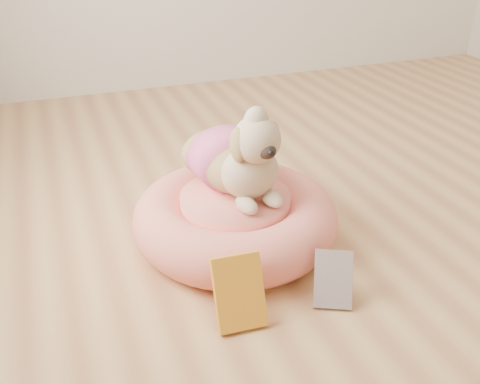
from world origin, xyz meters
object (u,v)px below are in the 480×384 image
object	(u,v)px
pet_bed	(235,218)
dog	(236,143)
book_white	(333,279)
book_yellow	(239,292)

from	to	relation	value
pet_bed	dog	xyz separation A→B (m)	(0.02, 0.04, 0.28)
pet_bed	dog	world-z (taller)	dog
pet_bed	book_white	size ratio (longest dim) A/B	4.14
pet_bed	book_white	distance (m)	0.46
dog	book_white	xyz separation A→B (m)	(0.15, -0.47, -0.29)
pet_bed	book_white	xyz separation A→B (m)	(0.17, -0.43, -0.01)
book_yellow	book_white	distance (m)	0.31
dog	book_yellow	size ratio (longest dim) A/B	2.21
dog	book_white	world-z (taller)	dog
pet_bed	book_yellow	bearing A→B (deg)	-108.55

